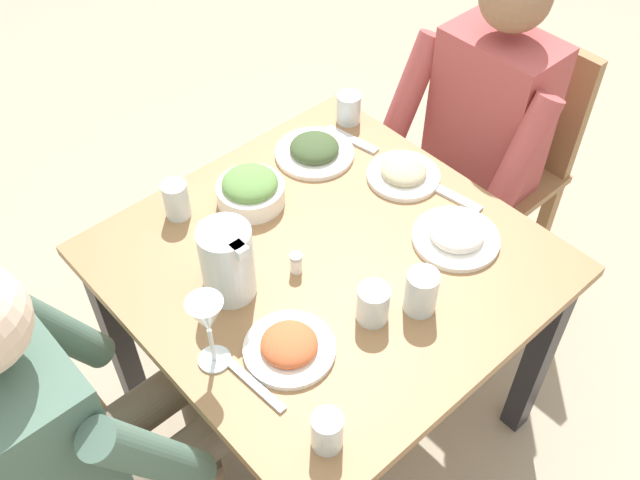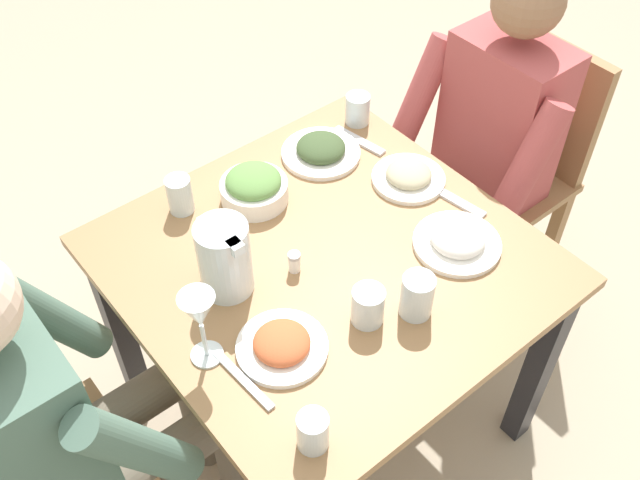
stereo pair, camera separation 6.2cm
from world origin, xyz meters
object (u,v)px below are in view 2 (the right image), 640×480
at_px(plate_dolmas, 321,150).
at_px(water_glass_near_right, 358,109).
at_px(plate_rice_curry, 282,345).
at_px(salad_bowl, 254,187).
at_px(water_glass_far_right, 417,296).
at_px(dining_table, 326,288).
at_px(diner_far, 80,413).
at_px(water_glass_by_pitcher, 313,431).
at_px(water_glass_far_left, 180,195).
at_px(water_pitcher, 224,258).
at_px(chair_near, 513,160).
at_px(water_glass_near_left, 368,306).
at_px(plate_yoghurt, 457,240).
at_px(salt_shaker, 294,262).
at_px(plate_beans, 409,176).
at_px(diner_near, 476,150).
at_px(wine_glass, 199,315).

bearing_deg(plate_dolmas, water_glass_near_right, -74.19).
height_order(plate_rice_curry, water_glass_near_right, water_glass_near_right).
height_order(salad_bowl, water_glass_far_right, water_glass_far_right).
xyz_separation_m(dining_table, diner_far, (0.03, 0.64, 0.05)).
bearing_deg(plate_rice_curry, water_glass_far_right, -109.71).
distance_m(diner_far, water_glass_by_pitcher, 0.51).
bearing_deg(plate_rice_curry, water_glass_far_left, -7.00).
height_order(diner_far, water_pitcher, diner_far).
height_order(chair_near, diner_far, diner_far).
relative_size(water_glass_far_left, water_glass_far_right, 0.92).
bearing_deg(diner_far, water_glass_near_left, -111.14).
distance_m(plate_yoghurt, salt_shaker, 0.40).
relative_size(dining_table, water_glass_near_right, 10.62).
bearing_deg(dining_table, plate_yoghurt, -122.28).
bearing_deg(chair_near, water_pitcher, 90.97).
height_order(plate_yoghurt, water_glass_near_right, water_glass_near_right).
height_order(plate_beans, plate_rice_curry, plate_rice_curry).
distance_m(salad_bowl, plate_beans, 0.41).
bearing_deg(water_glass_by_pitcher, water_glass_far_left, -11.58).
height_order(chair_near, water_glass_by_pitcher, chair_near).
bearing_deg(plate_beans, diner_far, 92.38).
distance_m(plate_rice_curry, water_glass_near_right, 0.81).
xyz_separation_m(diner_near, salt_shaker, (-0.08, 0.72, 0.09)).
bearing_deg(water_glass_near_right, wine_glass, 117.60).
bearing_deg(diner_far, chair_near, -87.66).
xyz_separation_m(plate_beans, water_glass_far_right, (-0.32, 0.29, 0.04)).
bearing_deg(water_glass_far_right, dining_table, 11.58).
xyz_separation_m(chair_near, plate_dolmas, (0.21, 0.62, 0.23)).
height_order(diner_near, water_pitcher, diner_near).
bearing_deg(plate_dolmas, plate_beans, -153.49).
distance_m(dining_table, diner_near, 0.65).
bearing_deg(wine_glass, diner_near, -81.61).
distance_m(diner_near, water_glass_near_right, 0.37).
xyz_separation_m(water_glass_by_pitcher, salt_shaker, (0.37, -0.24, -0.02)).
height_order(water_glass_far_right, water_glass_near_right, water_glass_far_right).
bearing_deg(chair_near, water_glass_near_left, 108.04).
distance_m(diner_near, plate_rice_curry, 0.92).
relative_size(plate_rice_curry, salt_shaker, 3.67).
height_order(chair_near, water_glass_near_right, chair_near).
relative_size(chair_near, diner_near, 0.75).
height_order(salad_bowl, plate_beans, salad_bowl).
bearing_deg(water_glass_by_pitcher, chair_near, -69.08).
distance_m(water_glass_by_pitcher, salt_shaker, 0.44).
xyz_separation_m(plate_beans, water_glass_near_right, (0.28, -0.06, 0.03)).
height_order(diner_far, plate_rice_curry, diner_far).
xyz_separation_m(dining_table, wine_glass, (-0.06, 0.37, 0.26)).
relative_size(dining_table, plate_yoghurt, 4.35).
distance_m(salad_bowl, water_glass_near_left, 0.47).
distance_m(chair_near, plate_rice_curry, 1.13).
xyz_separation_m(plate_rice_curry, water_glass_far_right, (-0.10, -0.29, 0.04)).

